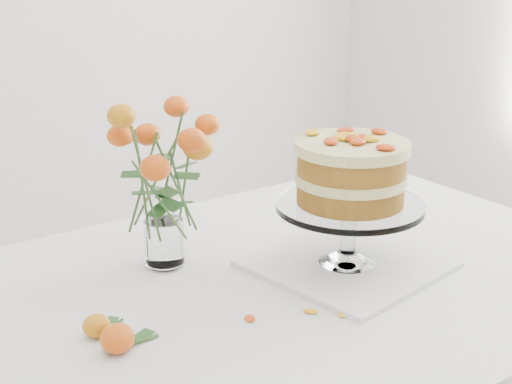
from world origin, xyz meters
TOP-DOWN VIEW (x-y plane):
  - table at (0.00, 0.00)m, footprint 1.43×0.93m
  - napkin at (0.16, -0.04)m, footprint 0.37×0.37m
  - cake_stand at (0.16, -0.04)m, footprint 0.29×0.29m
  - rose_vase at (-0.13, 0.17)m, footprint 0.26×0.26m
  - loose_rose_near at (-0.35, -0.00)m, footprint 0.08×0.04m
  - loose_rose_far at (-0.35, -0.06)m, footprint 0.10×0.05m
  - stray_petal_a at (-0.12, -0.10)m, footprint 0.03×0.02m
  - stray_petal_b at (-0.02, -0.14)m, footprint 0.03×0.02m
  - stray_petal_c at (0.02, -0.18)m, footprint 0.03×0.02m

SIDE VIEW (x-z plane):
  - table at x=0.00m, z-range 0.30..1.05m
  - stray_petal_a at x=-0.12m, z-range 0.76..0.76m
  - stray_petal_b at x=-0.02m, z-range 0.76..0.76m
  - stray_petal_c at x=0.02m, z-range 0.76..0.76m
  - napkin at x=0.16m, z-range 0.76..0.77m
  - loose_rose_near at x=-0.35m, z-range 0.76..0.79m
  - loose_rose_far at x=-0.35m, z-range 0.76..0.80m
  - cake_stand at x=0.16m, z-range 0.81..1.07m
  - rose_vase at x=-0.13m, z-range 0.79..1.18m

